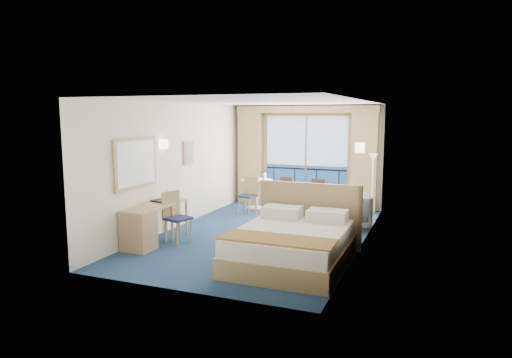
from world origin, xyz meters
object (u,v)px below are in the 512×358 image
object	(u,v)px
nightstand	(350,231)
armchair	(350,211)
desk	(142,226)
desk_chair	(175,214)
floor_lamp	(373,170)
bed	(293,244)
table_chair_a	(269,190)
round_table	(256,187)
table_chair_b	(249,192)

from	to	relation	value
nightstand	armchair	distance (m)	1.32
desk	desk_chair	distance (m)	0.70
floor_lamp	bed	bearing A→B (deg)	-101.58
armchair	table_chair_a	size ratio (longest dim) A/B	0.86
bed	desk_chair	bearing A→B (deg)	170.78
nightstand	armchair	world-z (taller)	armchair
floor_lamp	round_table	distance (m)	3.03
desk_chair	table_chair_b	size ratio (longest dim) A/B	1.08
armchair	round_table	distance (m)	2.87
table_chair_a	table_chair_b	bearing A→B (deg)	116.26
round_table	table_chair_a	bearing A→B (deg)	-24.22
round_table	table_chair_a	xyz separation A→B (m)	(0.41, -0.19, -0.04)
armchair	desk	xyz separation A→B (m)	(-3.26, -2.97, 0.04)
nightstand	desk	xyz separation A→B (m)	(-3.51, -1.68, 0.16)
armchair	table_chair_a	xyz separation A→B (m)	(-2.22, 0.93, 0.17)
round_table	desk	bearing A→B (deg)	-98.79
round_table	desk_chair	bearing A→B (deg)	-94.99
bed	desk	size ratio (longest dim) A/B	1.43
table_chair_a	nightstand	bearing A→B (deg)	-145.80
bed	floor_lamp	size ratio (longest dim) A/B	1.47
armchair	table_chair_b	size ratio (longest dim) A/B	0.91
desk	table_chair_a	bearing A→B (deg)	75.00
bed	round_table	bearing A→B (deg)	119.37
armchair	round_table	xyz separation A→B (m)	(-2.63, 1.12, 0.21)
round_table	table_chair_b	size ratio (longest dim) A/B	0.93
desk_chair	table_chair_b	bearing A→B (deg)	11.74
round_table	nightstand	bearing A→B (deg)	-39.91
floor_lamp	desk_chair	xyz separation A→B (m)	(-3.27, -3.38, -0.62)
floor_lamp	table_chair_b	world-z (taller)	floor_lamp
armchair	desk	world-z (taller)	armchair
round_table	table_chair_b	bearing A→B (deg)	-89.10
desk	table_chair_a	world-z (taller)	table_chair_a
floor_lamp	round_table	size ratio (longest dim) A/B	1.82
floor_lamp	round_table	xyz separation A→B (m)	(-2.96, 0.11, -0.59)
armchair	table_chair_a	bearing A→B (deg)	-43.81
armchair	desk	size ratio (longest dim) A/B	0.52
desk	desk_chair	world-z (taller)	desk_chair
nightstand	armchair	bearing A→B (deg)	100.73
armchair	table_chair_a	distance (m)	2.41
bed	round_table	distance (m)	4.47
armchair	desk_chair	world-z (taller)	desk_chair
bed	desk_chair	xyz separation A→B (m)	(-2.49, 0.40, 0.22)
nightstand	table_chair_a	distance (m)	3.33
table_chair_b	desk	bearing A→B (deg)	-91.33
round_table	armchair	bearing A→B (deg)	-23.02
bed	armchair	world-z (taller)	bed
desk	armchair	bearing A→B (deg)	42.30
bed	table_chair_a	bearing A→B (deg)	115.62
nightstand	round_table	bearing A→B (deg)	140.09
nightstand	floor_lamp	bearing A→B (deg)	87.74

